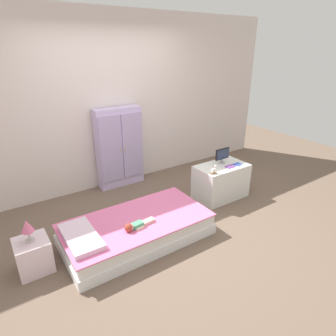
{
  "coord_description": "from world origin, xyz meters",
  "views": [
    {
      "loc": [
        -1.79,
        -2.71,
        2.17
      ],
      "look_at": [
        0.32,
        0.42,
        0.57
      ],
      "focal_mm": 30.84,
      "sensor_mm": 36.0,
      "label": 1
    }
  ],
  "objects_px": {
    "table_lamp": "(27,227)",
    "book_purple": "(230,166)",
    "wardrobe": "(120,148)",
    "bed": "(137,229)",
    "book_blue": "(237,164)",
    "nightstand": "(34,255)",
    "doll": "(134,226)",
    "tv_stand": "(221,181)",
    "tv_monitor": "(222,155)",
    "rocking_horse_toy": "(214,170)"
  },
  "relations": [
    {
      "from": "book_purple",
      "to": "bed",
      "type": "bearing_deg",
      "value": -175.79
    },
    {
      "from": "doll",
      "to": "tv_stand",
      "type": "xyz_separation_m",
      "value": [
        1.69,
        0.38,
        -0.05
      ]
    },
    {
      "from": "bed",
      "to": "table_lamp",
      "type": "distance_m",
      "value": 1.21
    },
    {
      "from": "nightstand",
      "to": "wardrobe",
      "type": "height_order",
      "value": "wardrobe"
    },
    {
      "from": "tv_monitor",
      "to": "rocking_horse_toy",
      "type": "distance_m",
      "value": 0.45
    },
    {
      "from": "wardrobe",
      "to": "book_purple",
      "type": "relative_size",
      "value": 9.04
    },
    {
      "from": "nightstand",
      "to": "doll",
      "type": "bearing_deg",
      "value": -15.72
    },
    {
      "from": "nightstand",
      "to": "book_blue",
      "type": "xyz_separation_m",
      "value": [
        2.93,
        -0.01,
        0.35
      ]
    },
    {
      "from": "doll",
      "to": "bed",
      "type": "bearing_deg",
      "value": 54.48
    },
    {
      "from": "doll",
      "to": "book_blue",
      "type": "bearing_deg",
      "value": 8.23
    },
    {
      "from": "table_lamp",
      "to": "book_blue",
      "type": "bearing_deg",
      "value": -0.26
    },
    {
      "from": "wardrobe",
      "to": "table_lamp",
      "type": "bearing_deg",
      "value": -140.36
    },
    {
      "from": "doll",
      "to": "wardrobe",
      "type": "relative_size",
      "value": 0.3
    },
    {
      "from": "doll",
      "to": "rocking_horse_toy",
      "type": "height_order",
      "value": "rocking_horse_toy"
    },
    {
      "from": "book_blue",
      "to": "book_purple",
      "type": "bearing_deg",
      "value": 180.0
    },
    {
      "from": "nightstand",
      "to": "rocking_horse_toy",
      "type": "relative_size",
      "value": 2.86
    },
    {
      "from": "tv_stand",
      "to": "nightstand",
      "type": "bearing_deg",
      "value": -178.03
    },
    {
      "from": "bed",
      "to": "table_lamp",
      "type": "bearing_deg",
      "value": 173.27
    },
    {
      "from": "book_purple",
      "to": "book_blue",
      "type": "height_order",
      "value": "book_purple"
    },
    {
      "from": "bed",
      "to": "table_lamp",
      "type": "xyz_separation_m",
      "value": [
        -1.14,
        0.13,
        0.39
      ]
    },
    {
      "from": "tv_stand",
      "to": "tv_monitor",
      "type": "xyz_separation_m",
      "value": [
        0.07,
        0.08,
        0.4
      ]
    },
    {
      "from": "table_lamp",
      "to": "rocking_horse_toy",
      "type": "height_order",
      "value": "rocking_horse_toy"
    },
    {
      "from": "rocking_horse_toy",
      "to": "wardrobe",
      "type": "bearing_deg",
      "value": 118.28
    },
    {
      "from": "bed",
      "to": "doll",
      "type": "height_order",
      "value": "doll"
    },
    {
      "from": "doll",
      "to": "book_blue",
      "type": "distance_m",
      "value": 1.94
    },
    {
      "from": "bed",
      "to": "book_blue",
      "type": "distance_m",
      "value": 1.84
    },
    {
      "from": "bed",
      "to": "nightstand",
      "type": "bearing_deg",
      "value": 173.27
    },
    {
      "from": "book_purple",
      "to": "book_blue",
      "type": "bearing_deg",
      "value": 0.0
    },
    {
      "from": "tv_monitor",
      "to": "nightstand",
      "type": "bearing_deg",
      "value": -176.42
    },
    {
      "from": "doll",
      "to": "tv_monitor",
      "type": "height_order",
      "value": "tv_monitor"
    },
    {
      "from": "bed",
      "to": "nightstand",
      "type": "relative_size",
      "value": 4.84
    },
    {
      "from": "tv_stand",
      "to": "book_purple",
      "type": "relative_size",
      "value": 5.49
    },
    {
      "from": "book_purple",
      "to": "nightstand",
      "type": "bearing_deg",
      "value": 179.72
    },
    {
      "from": "wardrobe",
      "to": "bed",
      "type": "bearing_deg",
      "value": -108.81
    },
    {
      "from": "rocking_horse_toy",
      "to": "book_purple",
      "type": "height_order",
      "value": "rocking_horse_toy"
    },
    {
      "from": "wardrobe",
      "to": "nightstand",
      "type": "bearing_deg",
      "value": -140.36
    },
    {
      "from": "tv_monitor",
      "to": "rocking_horse_toy",
      "type": "height_order",
      "value": "tv_monitor"
    },
    {
      "from": "tv_monitor",
      "to": "rocking_horse_toy",
      "type": "xyz_separation_m",
      "value": [
        -0.38,
        -0.24,
        -0.07
      ]
    },
    {
      "from": "nightstand",
      "to": "tv_stand",
      "type": "xyz_separation_m",
      "value": [
        2.72,
        0.09,
        0.08
      ]
    },
    {
      "from": "wardrobe",
      "to": "book_purple",
      "type": "bearing_deg",
      "value": -50.67
    },
    {
      "from": "bed",
      "to": "wardrobe",
      "type": "xyz_separation_m",
      "value": [
        0.51,
        1.5,
        0.52
      ]
    },
    {
      "from": "table_lamp",
      "to": "book_purple",
      "type": "distance_m",
      "value": 2.78
    },
    {
      "from": "nightstand",
      "to": "rocking_horse_toy",
      "type": "distance_m",
      "value": 2.45
    },
    {
      "from": "tv_stand",
      "to": "rocking_horse_toy",
      "type": "xyz_separation_m",
      "value": [
        -0.3,
        -0.15,
        0.32
      ]
    },
    {
      "from": "table_lamp",
      "to": "book_purple",
      "type": "xyz_separation_m",
      "value": [
        2.78,
        -0.01,
        0.01
      ]
    },
    {
      "from": "wardrobe",
      "to": "book_purple",
      "type": "xyz_separation_m",
      "value": [
        1.13,
        -1.38,
        -0.12
      ]
    },
    {
      "from": "table_lamp",
      "to": "wardrobe",
      "type": "height_order",
      "value": "wardrobe"
    },
    {
      "from": "tv_stand",
      "to": "book_purple",
      "type": "bearing_deg",
      "value": -61.03
    },
    {
      "from": "nightstand",
      "to": "rocking_horse_toy",
      "type": "bearing_deg",
      "value": -1.45
    },
    {
      "from": "bed",
      "to": "nightstand",
      "type": "height_order",
      "value": "nightstand"
    }
  ]
}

